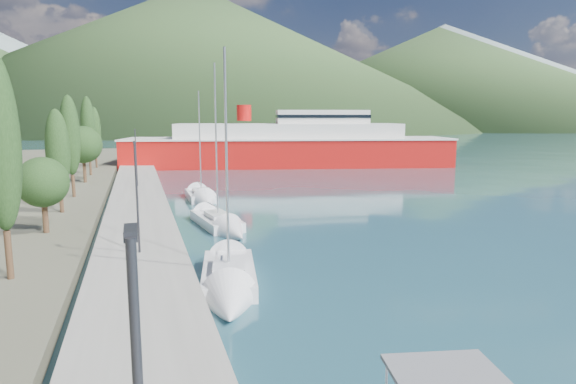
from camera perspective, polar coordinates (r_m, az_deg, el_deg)
name	(u,v)px	position (r m, az deg, el deg)	size (l,w,h in m)	color
ground	(171,148)	(134.82, -13.69, 5.12)	(1400.00, 1400.00, 0.00)	#234D5B
quay	(139,213)	(41.01, -17.30, -2.41)	(5.00, 88.00, 0.80)	gray
hills_far	(251,64)	(653.65, -4.46, 14.88)	(1480.00, 900.00, 180.00)	gray
hills_near	(271,66)	(403.39, -2.05, 14.66)	(1010.00, 520.00, 115.00)	#2F4A25
tree_row	(69,144)	(48.34, -24.49, 5.19)	(4.24, 63.72, 10.38)	#47301E
lamp_posts	(137,188)	(29.01, -17.49, 0.45)	(0.15, 49.14, 6.06)	#2D2D33
sailboat_near	(229,290)	(22.48, -7.00, -11.47)	(4.00, 8.85, 12.27)	silver
sailboat_mid	(225,227)	(34.89, -7.43, -4.16)	(3.62, 9.20, 12.89)	silver
sailboat_far	(204,199)	(46.85, -9.97, -0.87)	(2.62, 7.93, 11.62)	silver
ferry	(290,147)	(81.13, 0.24, 5.39)	(55.03, 23.09, 10.69)	red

